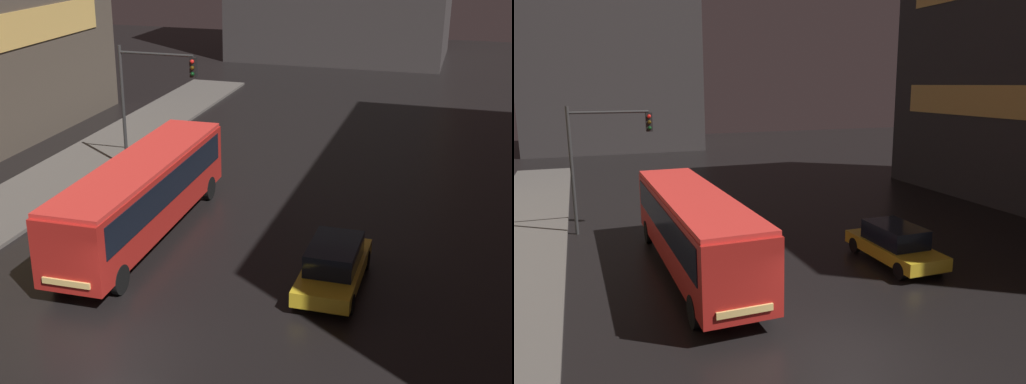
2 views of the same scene
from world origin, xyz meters
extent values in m
plane|color=black|center=(0.00, 0.00, 0.00)|extent=(120.00, 120.00, 0.00)
cube|color=#56514C|center=(-9.00, 10.00, 0.07)|extent=(4.00, 48.00, 0.15)
cube|color=#AD1E19|center=(-2.41, 7.40, 1.73)|extent=(2.57, 11.54, 2.35)
cube|color=black|center=(-2.41, 7.40, 2.15)|extent=(2.61, 10.62, 1.10)
cube|color=red|center=(-2.41, 7.40, 2.98)|extent=(2.52, 11.31, 0.16)
cube|color=#F4CC72|center=(-2.29, 1.64, 0.95)|extent=(1.63, 0.13, 0.20)
cylinder|color=black|center=(-1.26, 3.08, 0.50)|extent=(0.27, 1.00, 1.00)
cylinder|color=black|center=(-3.39, 3.04, 0.50)|extent=(0.27, 1.00, 1.00)
cylinder|color=black|center=(-1.43, 11.77, 0.50)|extent=(0.27, 1.00, 1.00)
cylinder|color=black|center=(-3.57, 11.73, 0.50)|extent=(0.27, 1.00, 1.00)
cube|color=gold|center=(5.25, 5.60, 0.55)|extent=(1.85, 4.60, 0.50)
cube|color=black|center=(5.25, 5.60, 1.17)|extent=(1.57, 2.53, 0.75)
cylinder|color=black|center=(6.10, 4.00, 0.32)|extent=(0.20, 0.64, 0.64)
cylinder|color=black|center=(4.41, 4.00, 0.32)|extent=(0.20, 0.64, 0.64)
cylinder|color=black|center=(6.10, 7.20, 0.32)|extent=(0.20, 0.64, 0.64)
cylinder|color=black|center=(4.41, 7.19, 0.32)|extent=(0.20, 0.64, 0.64)
cylinder|color=#2D2D2D|center=(-6.57, 14.19, 3.00)|extent=(0.16, 0.16, 6.01)
cylinder|color=#2D2D2D|center=(-4.77, 14.19, 5.71)|extent=(3.60, 0.12, 0.12)
cube|color=black|center=(-2.96, 14.19, 5.21)|extent=(0.30, 0.24, 0.90)
sphere|color=red|center=(-2.96, 14.05, 5.49)|extent=(0.18, 0.18, 0.18)
sphere|color=#3B2B07|center=(-2.96, 14.05, 5.21)|extent=(0.18, 0.18, 0.18)
sphere|color=black|center=(-2.96, 14.05, 4.93)|extent=(0.18, 0.18, 0.18)
camera|label=1|loc=(8.94, -15.18, 11.36)|focal=50.00mm
camera|label=2|loc=(-6.15, -10.31, 6.98)|focal=35.00mm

